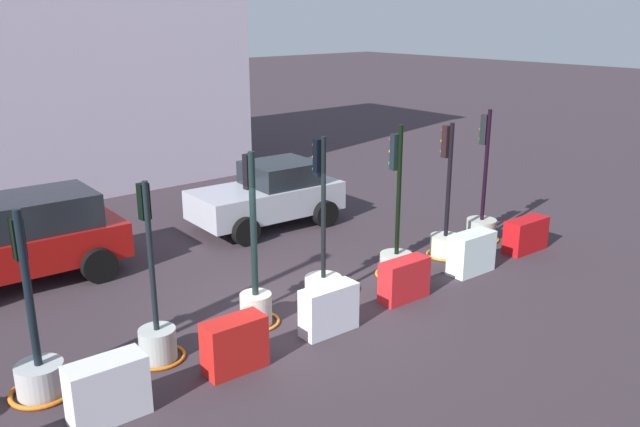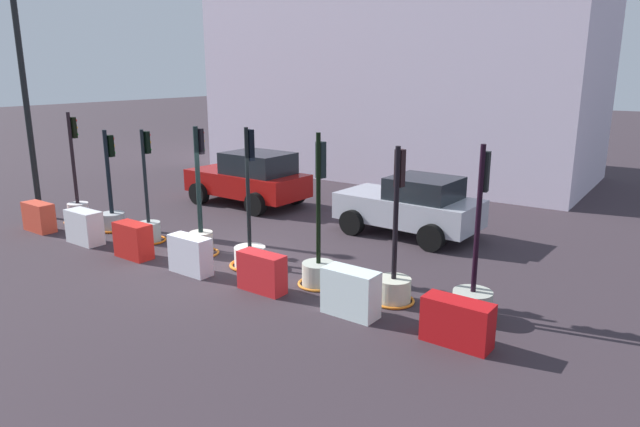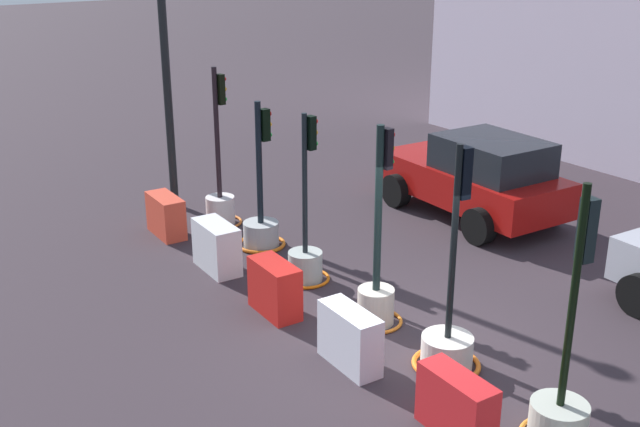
% 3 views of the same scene
% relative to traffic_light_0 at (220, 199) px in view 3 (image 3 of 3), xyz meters
% --- Properties ---
extents(ground_plane, '(120.00, 120.00, 0.00)m').
position_rel_traffic_light_0_xyz_m(ground_plane, '(5.98, -0.23, -0.52)').
color(ground_plane, '#342A30').
extents(traffic_light_0, '(0.87, 0.87, 3.21)m').
position_rel_traffic_light_0_xyz_m(traffic_light_0, '(0.00, 0.00, 0.00)').
color(traffic_light_0, silver).
rests_on(traffic_light_0, ground_plane).
extents(traffic_light_1, '(0.93, 0.93, 2.79)m').
position_rel_traffic_light_0_xyz_m(traffic_light_1, '(1.52, 0.06, -0.08)').
color(traffic_light_1, '#A9ACAE').
rests_on(traffic_light_1, ground_plane).
extents(traffic_light_2, '(0.85, 0.85, 2.92)m').
position_rel_traffic_light_0_xyz_m(traffic_light_2, '(3.28, -0.11, -0.05)').
color(traffic_light_2, '#A8B0AB').
rests_on(traffic_light_2, ground_plane).
extents(traffic_light_3, '(0.84, 0.84, 3.11)m').
position_rel_traffic_light_0_xyz_m(traffic_light_3, '(5.18, -0.09, 0.05)').
color(traffic_light_3, beige).
rests_on(traffic_light_3, ground_plane).
extents(traffic_light_4, '(0.95, 0.95, 3.17)m').
position_rel_traffic_light_0_xyz_m(traffic_light_4, '(6.74, -0.10, -0.07)').
color(traffic_light_4, silver).
rests_on(traffic_light_4, ground_plane).
extents(traffic_light_5, '(0.88, 0.88, 3.18)m').
position_rel_traffic_light_0_xyz_m(traffic_light_5, '(8.68, -0.16, -0.03)').
color(traffic_light_5, '#B4B9AB').
rests_on(traffic_light_5, ground_plane).
extents(construction_barrier_0, '(1.03, 0.48, 0.80)m').
position_rel_traffic_light_0_xyz_m(construction_barrier_0, '(-0.04, -1.18, -0.12)').
color(construction_barrier_0, '#D8412C').
rests_on(construction_barrier_0, ground_plane).
extents(construction_barrier_1, '(1.06, 0.52, 0.87)m').
position_rel_traffic_light_0_xyz_m(construction_barrier_1, '(2.03, -1.16, -0.09)').
color(construction_barrier_1, silver).
rests_on(construction_barrier_1, ground_plane).
extents(construction_barrier_2, '(0.99, 0.49, 0.85)m').
position_rel_traffic_light_0_xyz_m(construction_barrier_2, '(4.02, -1.19, -0.10)').
color(construction_barrier_2, red).
rests_on(construction_barrier_2, ground_plane).
extents(construction_barrier_3, '(1.05, 0.44, 0.84)m').
position_rel_traffic_light_0_xyz_m(construction_barrier_3, '(5.95, -1.18, -0.10)').
color(construction_barrier_3, silver).
rests_on(construction_barrier_3, ground_plane).
extents(construction_barrier_4, '(1.05, 0.44, 0.80)m').
position_rel_traffic_light_0_xyz_m(construction_barrier_4, '(7.93, -1.10, -0.12)').
color(construction_barrier_4, red).
rests_on(construction_barrier_4, ground_plane).
extents(car_red_compact, '(4.21, 2.36, 1.77)m').
position_rel_traffic_light_0_xyz_m(car_red_compact, '(2.71, 4.54, 0.37)').
color(car_red_compact, '#9F100D').
rests_on(car_red_compact, ground_plane).
extents(street_lamp_post, '(0.36, 0.36, 7.03)m').
position_rel_traffic_light_0_xyz_m(street_lamp_post, '(-1.56, -0.31, 3.49)').
color(street_lamp_post, black).
rests_on(street_lamp_post, ground_plane).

